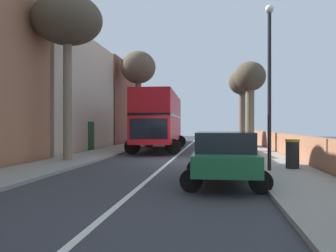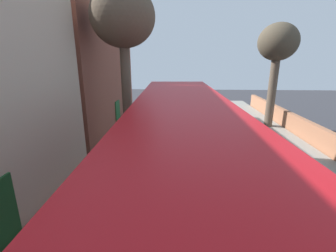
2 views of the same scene
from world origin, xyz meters
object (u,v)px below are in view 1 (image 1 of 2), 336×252
object	(u,v)px
parked_car_green_right_0	(224,155)
litter_bin_right	(292,154)
parked_car_blue_left_2	(171,134)
street_tree_left_2	(67,23)
street_tree_right_3	(250,82)
double_decker_bus	(159,118)
street_tree_right_5	(242,85)
street_tree_left_4	(138,69)
lamppost_right	(269,74)

from	to	relation	value
parked_car_green_right_0	litter_bin_right	world-z (taller)	parked_car_green_right_0
parked_car_green_right_0	parked_car_blue_left_2	distance (m)	28.13
street_tree_left_2	parked_car_blue_left_2	bearing A→B (deg)	83.61
street_tree_right_3	litter_bin_right	world-z (taller)	street_tree_right_3
double_decker_bus	street_tree_right_5	world-z (taller)	street_tree_right_5
parked_car_green_right_0	parked_car_blue_left_2	size ratio (longest dim) A/B	0.99
double_decker_bus	parked_car_green_right_0	distance (m)	14.90
street_tree_right_5	litter_bin_right	bearing A→B (deg)	-89.65
double_decker_bus	litter_bin_right	xyz separation A→B (m)	(7.00, -10.68, -1.65)
parked_car_green_right_0	street_tree_left_4	xyz separation A→B (m)	(-7.06, 20.19, 5.99)
parked_car_blue_left_2	street_tree_right_5	distance (m)	9.39
street_tree_right_5	lamppost_right	bearing A→B (deg)	-92.16
street_tree_left_2	lamppost_right	size ratio (longest dim) A/B	1.29
street_tree_left_2	street_tree_right_5	world-z (taller)	street_tree_left_2
street_tree_left_2	street_tree_right_3	distance (m)	12.37
litter_bin_right	parked_car_green_right_0	bearing A→B (deg)	-128.34
street_tree_right_3	street_tree_left_4	distance (m)	11.81
street_tree_left_2	street_tree_right_5	xyz separation A→B (m)	(10.14, 20.17, -0.92)
lamppost_right	street_tree_right_5	bearing A→B (deg)	87.84
double_decker_bus	street_tree_right_3	distance (m)	6.85
lamppost_right	litter_bin_right	distance (m)	3.33
parked_car_green_right_0	parked_car_blue_left_2	xyz separation A→B (m)	(-5.00, 27.68, -0.02)
street_tree_left_4	lamppost_right	xyz separation A→B (m)	(8.86, -17.34, -3.11)
street_tree_left_2	street_tree_left_4	xyz separation A→B (m)	(0.41, 14.57, 0.00)
parked_car_blue_left_2	litter_bin_right	distance (m)	25.37
lamppost_right	double_decker_bus	bearing A→B (deg)	117.81
street_tree_right_3	litter_bin_right	size ratio (longest dim) A/B	5.20
parked_car_green_right_0	parked_car_blue_left_2	bearing A→B (deg)	100.24
street_tree_right_3	litter_bin_right	xyz separation A→B (m)	(0.67, -9.56, -4.02)
street_tree_left_2	street_tree_right_3	bearing A→B (deg)	37.92
parked_car_blue_left_2	street_tree_right_3	xyz separation A→B (m)	(7.13, -14.58, 3.82)
street_tree_right_3	double_decker_bus	bearing A→B (deg)	169.94
street_tree_left_4	street_tree_right_5	size ratio (longest dim) A/B	1.13
street_tree_left_4	double_decker_bus	bearing A→B (deg)	-64.36
lamppost_right	litter_bin_right	xyz separation A→B (m)	(1.00, 0.69, -3.10)
double_decker_bus	street_tree_right_5	size ratio (longest dim) A/B	1.45
street_tree_right_3	street_tree_left_4	bearing A→B (deg)	142.36
double_decker_bus	parked_car_green_right_0	bearing A→B (deg)	-73.55
parked_car_blue_left_2	lamppost_right	size ratio (longest dim) A/B	0.70
double_decker_bus	litter_bin_right	world-z (taller)	double_decker_bus
parked_car_green_right_0	street_tree_left_4	bearing A→B (deg)	109.28
double_decker_bus	parked_car_blue_left_2	xyz separation A→B (m)	(-0.80, 13.46, -1.44)
street_tree_right_3	street_tree_right_5	size ratio (longest dim) A/B	0.80
double_decker_bus	parked_car_blue_left_2	distance (m)	13.56
double_decker_bus	litter_bin_right	bearing A→B (deg)	-56.77
street_tree_right_3	lamppost_right	size ratio (longest dim) A/B	0.95
street_tree_right_5	double_decker_bus	bearing A→B (deg)	-120.70
street_tree_left_4	parked_car_green_right_0	bearing A→B (deg)	-70.72
street_tree_left_2	street_tree_right_5	bearing A→B (deg)	63.31
parked_car_blue_left_2	street_tree_left_2	distance (m)	22.99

